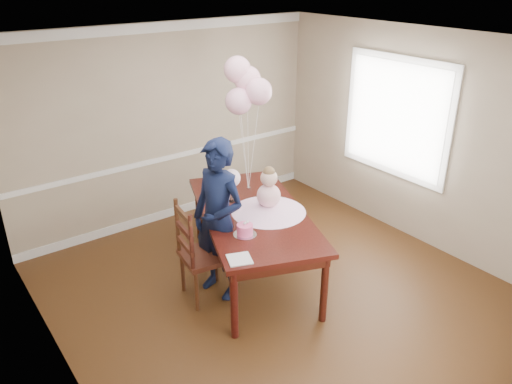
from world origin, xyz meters
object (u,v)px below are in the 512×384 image
Objects in this scene: dining_chair_seat at (206,256)px; woman at (219,220)px; dining_table_top at (253,213)px; birthday_cake at (245,229)px.

dining_chair_seat is 0.42m from woman.
dining_table_top is at bearing 81.85° from woman.
birthday_cake is 0.34m from woman.
dining_chair_seat is at bearing -156.29° from dining_table_top.
birthday_cake is at bearing -113.96° from dining_table_top.
woman reaches higher than birthday_cake.
woman is at bearing 108.08° from birthday_cake.
dining_table_top is 13.33× the size of birthday_cake.
birthday_cake is at bearing -44.57° from dining_chair_seat.
birthday_cake is 0.59m from dining_chair_seat.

